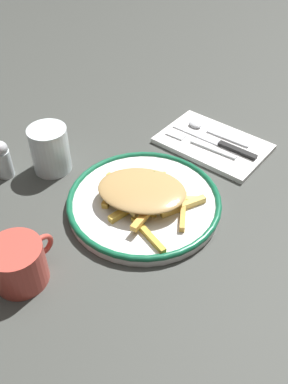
{
  "coord_description": "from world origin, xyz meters",
  "views": [
    {
      "loc": [
        -0.42,
        -0.39,
        0.56
      ],
      "look_at": [
        0.0,
        0.0,
        0.04
      ],
      "focal_mm": 39.07,
      "sensor_mm": 36.0,
      "label": 1
    }
  ],
  "objects_px": {
    "spoon": "(207,130)",
    "coffee_mug": "(19,264)",
    "knife": "(221,144)",
    "fries_heap": "(144,193)",
    "napkin": "(213,144)",
    "plate": "(144,202)",
    "salt_shaker": "(3,159)",
    "water_glass": "(50,149)",
    "fork": "(201,144)"
  },
  "relations": [
    {
      "from": "spoon",
      "to": "coffee_mug",
      "type": "relative_size",
      "value": 1.36
    },
    {
      "from": "knife",
      "to": "coffee_mug",
      "type": "distance_m",
      "value": 0.51
    },
    {
      "from": "fries_heap",
      "to": "coffee_mug",
      "type": "distance_m",
      "value": 0.25
    },
    {
      "from": "napkin",
      "to": "coffee_mug",
      "type": "xyz_separation_m",
      "value": [
        -0.5,
        0.01,
        0.03
      ]
    },
    {
      "from": "plate",
      "to": "spoon",
      "type": "distance_m",
      "value": 0.28
    },
    {
      "from": "fries_heap",
      "to": "knife",
      "type": "xyz_separation_m",
      "value": [
        0.25,
        0.0,
        -0.03
      ]
    },
    {
      "from": "fries_heap",
      "to": "coffee_mug",
      "type": "height_order",
      "value": "coffee_mug"
    },
    {
      "from": "napkin",
      "to": "salt_shaker",
      "type": "bearing_deg",
      "value": 145.68
    },
    {
      "from": "water_glass",
      "to": "spoon",
      "type": "bearing_deg",
      "value": -27.69
    },
    {
      "from": "fork",
      "to": "coffee_mug",
      "type": "height_order",
      "value": "coffee_mug"
    },
    {
      "from": "spoon",
      "to": "salt_shaker",
      "type": "relative_size",
      "value": 1.84
    },
    {
      "from": "spoon",
      "to": "knife",
      "type": "bearing_deg",
      "value": -113.14
    },
    {
      "from": "knife",
      "to": "spoon",
      "type": "xyz_separation_m",
      "value": [
        0.02,
        0.05,
        0.0
      ]
    },
    {
      "from": "coffee_mug",
      "to": "plate",
      "type": "bearing_deg",
      "value": -7.09
    },
    {
      "from": "coffee_mug",
      "to": "salt_shaker",
      "type": "xyz_separation_m",
      "value": [
        0.13,
        0.24,
        0.0
      ]
    },
    {
      "from": "napkin",
      "to": "salt_shaker",
      "type": "distance_m",
      "value": 0.45
    },
    {
      "from": "plate",
      "to": "napkin",
      "type": "relative_size",
      "value": 1.25
    },
    {
      "from": "knife",
      "to": "coffee_mug",
      "type": "height_order",
      "value": "coffee_mug"
    },
    {
      "from": "plate",
      "to": "fork",
      "type": "height_order",
      "value": "plate"
    },
    {
      "from": "fork",
      "to": "salt_shaker",
      "type": "xyz_separation_m",
      "value": [
        -0.34,
        0.24,
        0.03
      ]
    },
    {
      "from": "napkin",
      "to": "knife",
      "type": "xyz_separation_m",
      "value": [
        0.0,
        -0.02,
        0.01
      ]
    },
    {
      "from": "fries_heap",
      "to": "salt_shaker",
      "type": "distance_m",
      "value": 0.3
    },
    {
      "from": "knife",
      "to": "spoon",
      "type": "relative_size",
      "value": 1.38
    },
    {
      "from": "plate",
      "to": "knife",
      "type": "bearing_deg",
      "value": -0.17
    },
    {
      "from": "water_glass",
      "to": "salt_shaker",
      "type": "xyz_separation_m",
      "value": [
        -0.08,
        0.05,
        -0.01
      ]
    },
    {
      "from": "fork",
      "to": "water_glass",
      "type": "xyz_separation_m",
      "value": [
        -0.26,
        0.19,
        0.04
      ]
    },
    {
      "from": "plate",
      "to": "water_glass",
      "type": "distance_m",
      "value": 0.23
    },
    {
      "from": "spoon",
      "to": "salt_shaker",
      "type": "distance_m",
      "value": 0.45
    },
    {
      "from": "plate",
      "to": "knife",
      "type": "xyz_separation_m",
      "value": [
        0.25,
        -0.0,
        0.0
      ]
    },
    {
      "from": "water_glass",
      "to": "fork",
      "type": "bearing_deg",
      "value": -35.69
    },
    {
      "from": "fries_heap",
      "to": "spoon",
      "type": "height_order",
      "value": "fries_heap"
    },
    {
      "from": "fries_heap",
      "to": "knife",
      "type": "bearing_deg",
      "value": 0.66
    },
    {
      "from": "spoon",
      "to": "fries_heap",
      "type": "bearing_deg",
      "value": -168.47
    },
    {
      "from": "fork",
      "to": "water_glass",
      "type": "distance_m",
      "value": 0.33
    },
    {
      "from": "napkin",
      "to": "spoon",
      "type": "relative_size",
      "value": 1.53
    },
    {
      "from": "spoon",
      "to": "water_glass",
      "type": "height_order",
      "value": "water_glass"
    },
    {
      "from": "salt_shaker",
      "to": "coffee_mug",
      "type": "bearing_deg",
      "value": -118.4
    },
    {
      "from": "fork",
      "to": "spoon",
      "type": "distance_m",
      "value": 0.06
    },
    {
      "from": "fries_heap",
      "to": "coffee_mug",
      "type": "xyz_separation_m",
      "value": [
        -0.25,
        0.04,
        -0.0
      ]
    },
    {
      "from": "spoon",
      "to": "water_glass",
      "type": "relative_size",
      "value": 1.56
    },
    {
      "from": "plate",
      "to": "water_glass",
      "type": "bearing_deg",
      "value": 101.52
    },
    {
      "from": "fork",
      "to": "spoon",
      "type": "bearing_deg",
      "value": 22.74
    },
    {
      "from": "knife",
      "to": "spoon",
      "type": "distance_m",
      "value": 0.06
    },
    {
      "from": "knife",
      "to": "water_glass",
      "type": "xyz_separation_m",
      "value": [
        -0.29,
        0.22,
        0.03
      ]
    },
    {
      "from": "napkin",
      "to": "spoon",
      "type": "distance_m",
      "value": 0.04
    },
    {
      "from": "spoon",
      "to": "coffee_mug",
      "type": "distance_m",
      "value": 0.53
    },
    {
      "from": "coffee_mug",
      "to": "salt_shaker",
      "type": "distance_m",
      "value": 0.27
    },
    {
      "from": "salt_shaker",
      "to": "spoon",
      "type": "bearing_deg",
      "value": -28.95
    },
    {
      "from": "fork",
      "to": "knife",
      "type": "distance_m",
      "value": 0.04
    },
    {
      "from": "water_glass",
      "to": "knife",
      "type": "bearing_deg",
      "value": -36.79
    }
  ]
}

